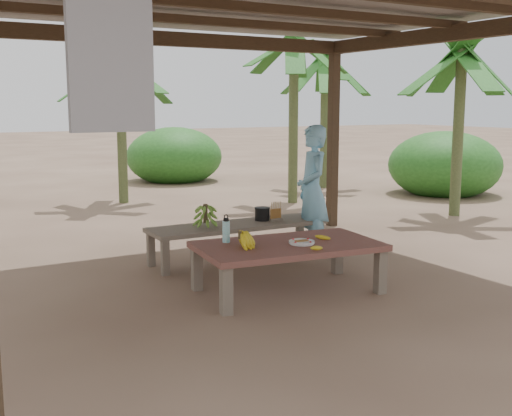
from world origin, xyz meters
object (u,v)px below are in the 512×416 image
bench (238,228)px  cooking_pot (262,214)px  plate (302,242)px  ripe_banana_bunch (240,239)px  woman (312,190)px  work_table (288,250)px  water_flask (226,231)px

bench → cooking_pot: 0.38m
cooking_pot → plate: bearing=-106.8°
ripe_banana_bunch → cooking_pot: (1.08, 1.39, -0.06)m
bench → woman: woman is taller
bench → cooking_pot: size_ratio=12.12×
ripe_banana_bunch → work_table: bearing=-7.5°
bench → work_table: bearing=-97.3°
plate → cooking_pot: size_ratio=1.41×
work_table → ripe_banana_bunch: ripe_banana_bunch is taller
water_flask → cooking_pot: (1.08, 1.11, -0.09)m
bench → ripe_banana_bunch: size_ratio=7.69×
ripe_banana_bunch → bench: bearing=62.0°
water_flask → work_table: bearing=-34.5°
ripe_banana_bunch → woman: bearing=35.0°
water_flask → cooking_pot: size_ratio=1.57×
work_table → woman: 1.73m
water_flask → woman: bearing=27.9°
cooking_pot → woman: woman is taller
ripe_banana_bunch → plate: 0.63m
plate → woman: bearing=51.6°
plate → woman: 1.73m
bench → ripe_banana_bunch: ripe_banana_bunch is taller
ripe_banana_bunch → water_flask: water_flask is taller
bench → cooking_pot: (0.36, 0.04, 0.13)m
work_table → cooking_pot: (0.57, 1.46, 0.09)m
woman → cooking_pot: bearing=-92.4°
work_table → woman: bearing=53.6°
work_table → bench: size_ratio=0.86×
ripe_banana_bunch → cooking_pot: 1.76m
work_table → ripe_banana_bunch: bearing=179.2°
bench → ripe_banana_bunch: bearing=-117.0°
woman → ripe_banana_bunch: bearing=-36.5°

